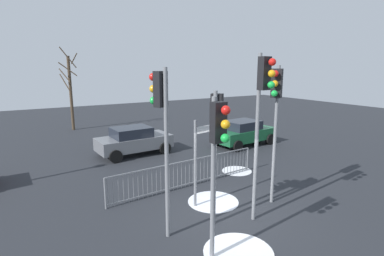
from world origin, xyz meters
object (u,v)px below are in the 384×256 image
at_px(traffic_light_mid_right, 216,127).
at_px(car_grey_trailing, 134,140).
at_px(traffic_light_rear_left, 218,145).
at_px(car_green_mid, 243,132).
at_px(traffic_light_foreground_left, 262,102).
at_px(bare_tree_left, 70,90).
at_px(traffic_light_rear_right, 276,105).
at_px(traffic_light_mid_left, 162,115).
at_px(direction_sign_post, 197,159).

xyz_separation_m(traffic_light_mid_right, car_grey_trailing, (0.35, 7.96, -2.11)).
distance_m(traffic_light_mid_right, traffic_light_rear_left, 1.91).
height_order(traffic_light_mid_right, traffic_light_rear_left, traffic_light_mid_right).
bearing_deg(traffic_light_mid_right, car_green_mid, 95.95).
bearing_deg(traffic_light_foreground_left, bare_tree_left, -88.96).
xyz_separation_m(traffic_light_foreground_left, car_green_mid, (5.49, 7.19, -2.83)).
bearing_deg(traffic_light_rear_left, car_green_mid, -134.53).
relative_size(traffic_light_rear_left, car_green_mid, 0.99).
bearing_deg(car_grey_trailing, traffic_light_rear_left, -102.02).
relative_size(traffic_light_rear_right, bare_tree_left, 0.78).
bearing_deg(traffic_light_mid_right, bare_tree_left, 145.55).
bearing_deg(car_green_mid, traffic_light_mid_left, -147.67).
relative_size(traffic_light_mid_left, traffic_light_foreground_left, 0.92).
xyz_separation_m(direction_sign_post, bare_tree_left, (-1.35, 15.09, 1.26)).
bearing_deg(traffic_light_rear_left, traffic_light_mid_right, -125.63).
height_order(direction_sign_post, car_grey_trailing, direction_sign_post).
bearing_deg(traffic_light_mid_left, direction_sign_post, 8.47).
bearing_deg(car_grey_trailing, traffic_light_foreground_left, -88.60).
bearing_deg(traffic_light_foreground_left, car_green_mid, -134.31).
height_order(traffic_light_rear_right, car_grey_trailing, traffic_light_rear_right).
height_order(traffic_light_foreground_left, car_grey_trailing, traffic_light_foreground_left).
bearing_deg(traffic_light_mid_left, traffic_light_rear_left, -95.38).
height_order(traffic_light_mid_right, bare_tree_left, bare_tree_left).
bearing_deg(bare_tree_left, car_green_mid, -50.99).
height_order(car_grey_trailing, bare_tree_left, bare_tree_left).
xyz_separation_m(traffic_light_rear_left, car_green_mid, (7.66, 8.14, -2.10)).
height_order(traffic_light_mid_right, car_green_mid, traffic_light_mid_right).
bearing_deg(direction_sign_post, car_green_mid, 26.55).
bearing_deg(traffic_light_rear_right, bare_tree_left, -18.41).
xyz_separation_m(traffic_light_foreground_left, bare_tree_left, (-2.36, 16.89, -0.71)).
height_order(traffic_light_foreground_left, bare_tree_left, bare_tree_left).
bearing_deg(bare_tree_left, traffic_light_foreground_left, -82.03).
height_order(traffic_light_rear_right, traffic_light_mid_right, traffic_light_rear_right).
distance_m(traffic_light_foreground_left, direction_sign_post, 2.86).
relative_size(traffic_light_foreground_left, traffic_light_rear_left, 1.26).
xyz_separation_m(traffic_light_rear_left, direction_sign_post, (1.15, 2.75, -1.24)).
xyz_separation_m(traffic_light_rear_right, traffic_light_mid_left, (-3.93, 0.09, -0.03)).
bearing_deg(car_grey_trailing, car_green_mid, -16.21).
bearing_deg(traffic_light_rear_left, traffic_light_rear_right, -155.90).
height_order(direction_sign_post, car_green_mid, direction_sign_post).
xyz_separation_m(traffic_light_foreground_left, car_grey_trailing, (-0.73, 8.60, -2.83)).
distance_m(traffic_light_mid_left, bare_tree_left, 16.16).
bearing_deg(traffic_light_rear_left, traffic_light_mid_left, -73.16).
relative_size(direction_sign_post, car_green_mid, 0.73).
xyz_separation_m(traffic_light_rear_right, car_green_mid, (4.28, 6.53, -2.60)).
xyz_separation_m(traffic_light_mid_left, bare_tree_left, (0.35, 16.15, -0.44)).
distance_m(traffic_light_rear_left, direction_sign_post, 3.23).
relative_size(traffic_light_mid_right, car_grey_trailing, 1.01).
bearing_deg(bare_tree_left, traffic_light_rear_right, -77.58).
bearing_deg(traffic_light_foreground_left, direction_sign_post, -67.49).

